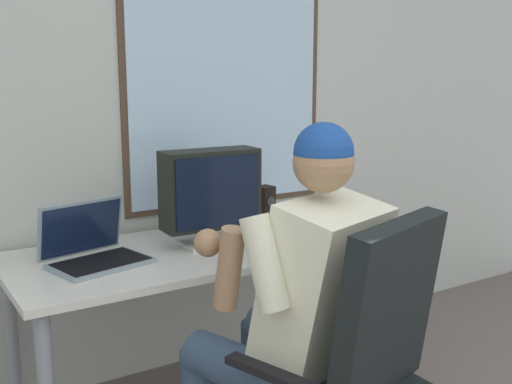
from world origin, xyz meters
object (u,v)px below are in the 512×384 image
Objects in this scene: desk at (205,264)px; coffee_mug at (347,224)px; laptop at (92,247)px; wine_glass at (314,219)px; office_chair at (354,355)px; crt_monitor at (211,191)px; desk_speaker at (265,206)px; person_seated at (291,305)px.

coffee_mug is at bearing -15.92° from desk.
wine_glass is at bearing -11.63° from laptop.
office_chair reaches higher than coffee_mug.
laptop is at bearing 177.31° from crt_monitor.
coffee_mug is (0.23, -0.33, -0.05)m from desk_speaker.
crt_monitor is 4.33× the size of coffee_mug.
wine_glass is at bearing -20.82° from desk.
office_chair is (0.02, -0.94, -0.04)m from desk.
coffee_mug is (0.63, -0.18, 0.13)m from desk.
wine_glass is (0.42, -0.17, -0.14)m from crt_monitor.
crt_monitor is (0.03, -0.00, 0.31)m from desk.
crt_monitor is at bearing -2.69° from laptop.
desk_speaker is at bearing 22.17° from crt_monitor.
person_seated is at bearing -142.64° from coffee_mug.
person_seated is at bearing -95.90° from crt_monitor.
laptop is 2.97× the size of wine_glass.
person_seated is 9.36× the size of wine_glass.
crt_monitor is (0.00, 0.93, 0.36)m from office_chair.
office_chair is 1.18m from desk_speaker.
desk is at bearing -159.75° from desk_speaker.
wine_glass is (0.43, 0.77, 0.22)m from office_chair.
laptop is at bearing -171.69° from desk_speaker.
coffee_mug is at bearing -10.22° from laptop.
desk_speaker is at bearing 62.05° from person_seated.
laptop reaches higher than desk.
person_seated reaches higher than laptop.
coffee_mug is (0.61, 0.76, 0.18)m from office_chair.
person_seated reaches higher than office_chair.
wine_glass reaches higher than coffee_mug.
wine_glass is 0.72× the size of desk_speaker.
person_seated is (-0.07, 0.24, 0.10)m from office_chair.
crt_monitor is (0.07, 0.69, 0.26)m from person_seated.
desk_speaker is at bearing 20.25° from desk.
person_seated reaches higher than desk_speaker.
person_seated is at bearing -117.95° from desk_speaker.
office_chair reaches higher than laptop.
crt_monitor reaches higher than wine_glass.
person_seated is 0.97m from desk_speaker.
person_seated is 13.30× the size of coffee_mug.
wine_glass is at bearing 177.26° from coffee_mug.
person_seated is 0.85m from laptop.
office_chair is at bearing -90.30° from crt_monitor.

